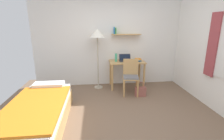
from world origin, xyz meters
TOP-DOWN VIEW (x-y plane):
  - ground_plane at (0.00, 0.00)m, footprint 5.28×5.28m
  - wall_back at (0.00, 2.02)m, footprint 4.40×0.27m
  - bed at (-1.50, -0.04)m, footprint 0.93×2.01m
  - desk at (0.42, 1.70)m, footprint 0.98×0.59m
  - desk_chair at (0.42, 1.18)m, footprint 0.46×0.44m
  - standing_lamp at (-0.40, 1.71)m, footprint 0.43×0.43m
  - laptop at (0.37, 1.74)m, footprint 0.33×0.21m
  - water_bottle at (0.11, 1.68)m, footprint 0.06×0.06m
  - book_stack at (0.74, 1.71)m, footprint 0.18×0.25m
  - handbag at (0.65, 1.01)m, footprint 0.27×0.12m

SIDE VIEW (x-z plane):
  - ground_plane at x=0.00m, z-range 0.00..0.00m
  - handbag at x=0.65m, z-range -0.06..0.32m
  - bed at x=-1.50m, z-range -0.03..0.51m
  - desk_chair at x=0.42m, z-range 0.05..0.96m
  - desk at x=0.42m, z-range 0.23..1.00m
  - book_stack at x=0.74m, z-range 0.76..0.84m
  - laptop at x=0.37m, z-range 0.72..0.91m
  - water_bottle at x=0.11m, z-range 0.76..0.99m
  - wall_back at x=0.00m, z-range 0.00..2.60m
  - standing_lamp at x=-0.40m, z-range 0.64..2.30m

